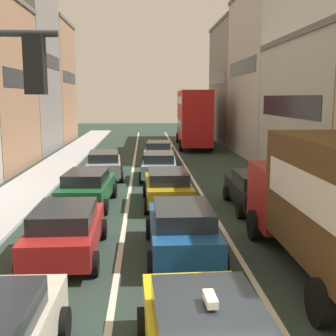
% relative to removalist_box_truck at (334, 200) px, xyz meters
% --- Properties ---
extents(sidewalk_left, '(2.60, 64.00, 0.14)m').
position_rel_removalist_box_truck_xyz_m(sidewalk_left, '(-10.40, 15.44, -1.90)').
color(sidewalk_left, '#B7B7B7').
rests_on(sidewalk_left, ground).
extents(lane_stripe_left, '(0.16, 60.00, 0.01)m').
position_rel_removalist_box_truck_xyz_m(lane_stripe_left, '(-5.40, 15.44, -1.97)').
color(lane_stripe_left, silver).
rests_on(lane_stripe_left, ground).
extents(lane_stripe_right, '(0.16, 60.00, 0.01)m').
position_rel_removalist_box_truck_xyz_m(lane_stripe_right, '(-2.00, 15.44, -1.97)').
color(lane_stripe_right, silver).
rests_on(lane_stripe_right, ground).
extents(building_row_right, '(7.20, 43.90, 12.50)m').
position_rel_removalist_box_truck_xyz_m(building_row_right, '(6.20, 19.25, 3.34)').
color(building_row_right, gray).
rests_on(building_row_right, ground).
extents(removalist_box_truck, '(2.73, 7.72, 3.58)m').
position_rel_removalist_box_truck_xyz_m(removalist_box_truck, '(0.00, 0.00, 0.00)').
color(removalist_box_truck, '#A51E1E').
rests_on(removalist_box_truck, ground).
extents(sedan_centre_lane_second, '(2.08, 4.31, 1.49)m').
position_rel_removalist_box_truck_xyz_m(sedan_centre_lane_second, '(-3.60, 1.72, -1.18)').
color(sedan_centre_lane_second, '#194C8C').
rests_on(sedan_centre_lane_second, ground).
extents(wagon_left_lane_second, '(2.12, 4.33, 1.49)m').
position_rel_removalist_box_truck_xyz_m(wagon_left_lane_second, '(-6.90, 1.76, -1.18)').
color(wagon_left_lane_second, '#A51E1E').
rests_on(wagon_left_lane_second, ground).
extents(hatchback_centre_lane_third, '(2.12, 4.33, 1.49)m').
position_rel_removalist_box_truck_xyz_m(hatchback_centre_lane_third, '(-3.70, 7.59, -1.18)').
color(hatchback_centre_lane_third, '#B29319').
rests_on(hatchback_centre_lane_third, ground).
extents(sedan_left_lane_third, '(2.25, 4.39, 1.49)m').
position_rel_removalist_box_truck_xyz_m(sedan_left_lane_third, '(-7.05, 7.59, -1.18)').
color(sedan_left_lane_third, '#19592D').
rests_on(sedan_left_lane_third, ground).
extents(coupe_centre_lane_fourth, '(2.23, 4.38, 1.49)m').
position_rel_removalist_box_truck_xyz_m(coupe_centre_lane_fourth, '(-3.85, 13.43, -1.18)').
color(coupe_centre_lane_fourth, '#759EB7').
rests_on(coupe_centre_lane_fourth, ground).
extents(sedan_left_lane_fourth, '(2.30, 4.41, 1.49)m').
position_rel_removalist_box_truck_xyz_m(sedan_left_lane_fourth, '(-6.93, 13.91, -1.18)').
color(sedan_left_lane_fourth, gray).
rests_on(sedan_left_lane_fourth, ground).
extents(sedan_centre_lane_fifth, '(2.29, 4.41, 1.49)m').
position_rel_removalist_box_truck_xyz_m(sedan_centre_lane_fifth, '(-3.67, 19.46, -1.18)').
color(sedan_centre_lane_fifth, silver).
rests_on(sedan_centre_lane_fifth, ground).
extents(sedan_right_lane_behind_truck, '(2.10, 4.32, 1.49)m').
position_rel_removalist_box_truck_xyz_m(sedan_right_lane_behind_truck, '(-0.17, 6.77, -1.18)').
color(sedan_right_lane_behind_truck, black).
rests_on(sedan_right_lane_behind_truck, ground).
extents(bus_mid_queue_primary, '(3.12, 10.59, 5.06)m').
position_rel_removalist_box_truck_xyz_m(bus_mid_queue_primary, '(-0.23, 28.90, 0.86)').
color(bus_mid_queue_primary, '#B21919').
rests_on(bus_mid_queue_primary, ground).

